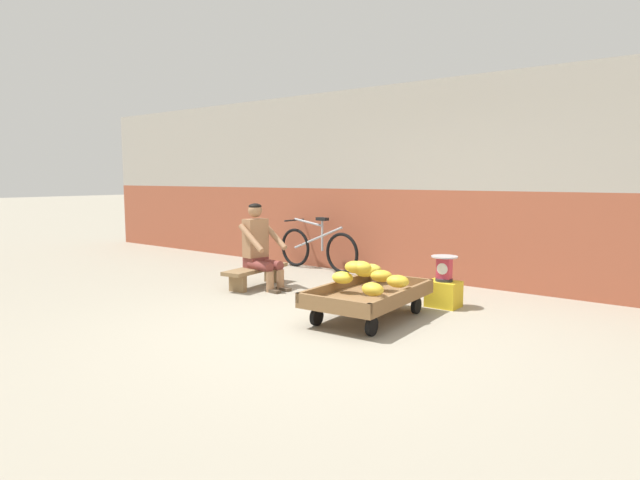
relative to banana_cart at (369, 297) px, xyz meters
The scene contains 9 objects.
ground_plane 0.68m from the banana_cart, 105.27° to the right, with size 80.00×80.00×0.00m, color gray.
back_wall 2.73m from the banana_cart, 93.92° to the left, with size 16.00×0.30×2.84m.
banana_cart is the anchor object (origin of this frame).
banana_pile 0.24m from the banana_cart, 125.73° to the left, with size 0.89×1.14×0.26m.
low_bench 2.20m from the banana_cart, 167.00° to the left, with size 0.43×1.13×0.27m.
vendor_seated 2.14m from the banana_cart, 166.72° to the left, with size 0.71×0.53×1.14m.
plastic_crate 1.07m from the banana_cart, 69.08° to the left, with size 0.36×0.28×0.30m.
weighing_scale 1.09m from the banana_cart, 69.06° to the left, with size 0.30×0.30×0.29m.
bicycle_near_left 3.11m from the banana_cart, 138.18° to the left, with size 1.66×0.48×0.86m.
Camera 1 is at (3.16, -4.05, 1.48)m, focal length 30.17 mm.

